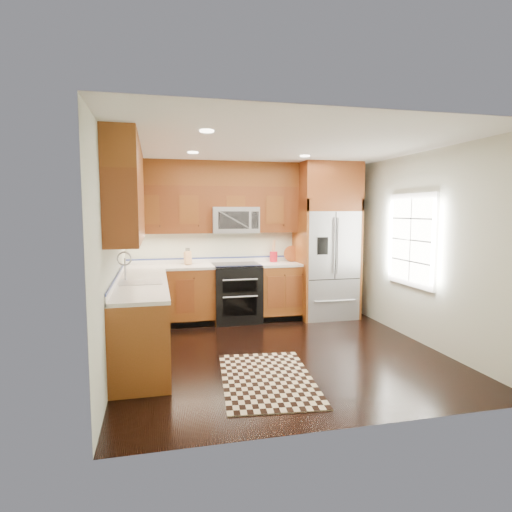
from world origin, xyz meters
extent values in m
plane|color=black|center=(0.00, 0.00, 0.00)|extent=(4.00, 4.00, 0.00)
cube|color=beige|center=(0.00, 2.00, 1.30)|extent=(4.00, 0.02, 2.60)
cube|color=beige|center=(-2.00, 0.00, 1.30)|extent=(0.02, 4.00, 2.60)
cube|color=beige|center=(2.00, 0.00, 1.30)|extent=(0.02, 4.00, 2.60)
cube|color=white|center=(1.98, 0.20, 1.40)|extent=(0.04, 1.10, 1.30)
cube|color=white|center=(1.97, 0.20, 1.40)|extent=(0.02, 0.95, 1.15)
cube|color=brown|center=(-1.31, 1.70, 0.45)|extent=(1.37, 0.60, 0.90)
cube|color=brown|center=(0.49, 1.70, 0.45)|extent=(0.72, 0.60, 0.90)
cube|color=brown|center=(-1.70, 0.20, 0.45)|extent=(0.60, 2.40, 0.90)
cube|color=white|center=(-0.57, 1.70, 0.92)|extent=(2.85, 0.62, 0.04)
cube|color=white|center=(-1.70, 0.20, 0.92)|extent=(0.62, 2.40, 0.04)
cube|color=brown|center=(-0.57, 1.83, 1.83)|extent=(2.85, 0.33, 0.75)
cube|color=brown|center=(-1.83, 0.20, 1.83)|extent=(0.33, 2.40, 0.75)
cube|color=brown|center=(-0.57, 1.83, 2.40)|extent=(2.85, 0.33, 0.40)
cube|color=brown|center=(-1.83, 0.20, 2.40)|extent=(0.33, 2.40, 0.40)
cube|color=black|center=(-0.25, 1.67, 0.46)|extent=(0.76, 0.64, 0.92)
cube|color=black|center=(-0.25, 1.67, 0.94)|extent=(0.76, 0.60, 0.02)
cube|color=black|center=(-0.25, 1.35, 0.62)|extent=(0.55, 0.01, 0.18)
cube|color=black|center=(-0.25, 1.35, 0.30)|extent=(0.55, 0.01, 0.28)
cylinder|color=#B2B2B7|center=(-0.25, 1.33, 0.74)|extent=(0.55, 0.02, 0.02)
cylinder|color=#B2B2B7|center=(-0.25, 1.33, 0.47)|extent=(0.55, 0.02, 0.02)
cube|color=#B2B2B7|center=(-0.25, 1.80, 1.66)|extent=(0.76, 0.40, 0.42)
cube|color=black|center=(-0.30, 1.60, 1.66)|extent=(0.50, 0.01, 0.28)
cube|color=#B2B2B7|center=(1.30, 1.63, 0.90)|extent=(0.90, 0.74, 1.80)
cube|color=black|center=(1.30, 1.26, 1.25)|extent=(0.01, 0.01, 1.08)
cube|color=black|center=(1.08, 1.25, 1.25)|extent=(0.18, 0.01, 0.28)
cube|color=brown|center=(0.83, 1.63, 1.00)|extent=(0.04, 0.74, 2.00)
cube|color=brown|center=(1.77, 1.63, 1.00)|extent=(0.04, 0.74, 2.00)
cube|color=brown|center=(1.30, 1.63, 2.20)|extent=(0.98, 0.74, 0.80)
cube|color=#B2B2B7|center=(-1.70, 0.20, 0.95)|extent=(0.50, 0.42, 0.02)
cylinder|color=#B2B2B7|center=(-1.90, 0.42, 1.08)|extent=(0.02, 0.02, 0.28)
torus|color=#B2B2B7|center=(-1.90, 0.34, 1.22)|extent=(0.18, 0.02, 0.18)
cube|color=black|center=(-0.38, -0.83, 0.01)|extent=(1.12, 1.70, 0.01)
cube|color=tan|center=(-1.02, 1.81, 1.05)|extent=(0.12, 0.15, 0.22)
cylinder|color=#AD1524|center=(0.44, 1.87, 1.03)|extent=(0.14, 0.14, 0.17)
cylinder|color=brown|center=(0.75, 1.83, 0.95)|extent=(0.29, 0.29, 0.02)
camera|label=1|loc=(-1.52, -5.13, 1.80)|focal=30.00mm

